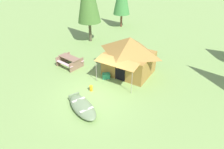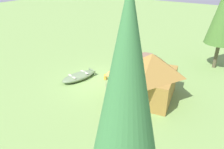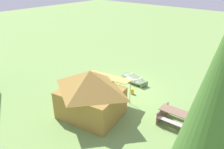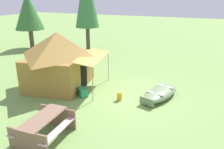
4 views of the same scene
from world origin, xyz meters
TOP-DOWN VIEW (x-y plane):
  - ground_plane at (0.00, 0.00)m, footprint 80.00×80.00m
  - beached_rowboat at (0.43, -1.42)m, footprint 2.70×1.65m
  - canvas_cabin_tent at (-0.16, 3.59)m, footprint 3.88×4.18m
  - picnic_table at (-4.19, 1.30)m, footprint 1.85×1.49m
  - cooler_box at (-0.84, 1.88)m, footprint 0.60×0.62m
  - fuel_can at (-0.56, 0.16)m, footprint 0.29×0.29m
  - pine_tree_far_center at (7.79, 6.45)m, footprint 1.98×1.98m

SIDE VIEW (x-z plane):
  - ground_plane at x=0.00m, z-range 0.00..0.00m
  - fuel_can at x=-0.56m, z-range 0.00..0.37m
  - cooler_box at x=-0.84m, z-range 0.00..0.39m
  - beached_rowboat at x=0.43m, z-range 0.01..0.43m
  - picnic_table at x=-4.19m, z-range 0.09..0.88m
  - canvas_cabin_tent at x=-0.16m, z-range 0.05..2.81m
  - pine_tree_far_center at x=7.79m, z-range 0.90..7.85m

